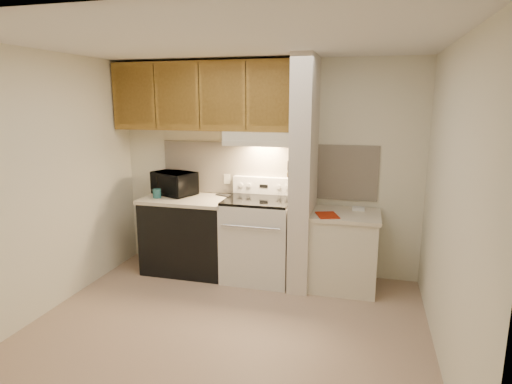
% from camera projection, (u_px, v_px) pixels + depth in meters
% --- Properties ---
extents(floor, '(3.60, 3.60, 0.00)m').
position_uv_depth(floor, '(227.00, 327.00, 3.93)').
color(floor, tan).
rests_on(floor, ground).
extents(ceiling, '(3.60, 3.60, 0.00)m').
position_uv_depth(ceiling, '(223.00, 41.00, 3.41)').
color(ceiling, white).
rests_on(ceiling, wall_back).
extents(wall_back, '(3.60, 2.50, 0.02)m').
position_uv_depth(wall_back, '(266.00, 168.00, 5.09)').
color(wall_back, '#EBE6CB').
rests_on(wall_back, floor).
extents(wall_left, '(0.02, 3.00, 2.50)m').
position_uv_depth(wall_left, '(48.00, 184.00, 4.12)').
color(wall_left, '#EBE6CB').
rests_on(wall_left, floor).
extents(wall_right, '(0.02, 3.00, 2.50)m').
position_uv_depth(wall_right, '(451.00, 207.00, 3.22)').
color(wall_right, '#EBE6CB').
rests_on(wall_right, floor).
extents(backsplash, '(2.60, 0.02, 0.63)m').
position_uv_depth(backsplash, '(266.00, 169.00, 5.08)').
color(backsplash, '#F8E6CE').
rests_on(backsplash, wall_back).
extents(range_body, '(0.76, 0.65, 0.92)m').
position_uv_depth(range_body, '(258.00, 240.00, 4.93)').
color(range_body, silver).
rests_on(range_body, floor).
extents(oven_window, '(0.50, 0.01, 0.30)m').
position_uv_depth(oven_window, '(251.00, 246.00, 4.62)').
color(oven_window, black).
rests_on(oven_window, range_body).
extents(oven_handle, '(0.65, 0.02, 0.02)m').
position_uv_depth(oven_handle, '(250.00, 227.00, 4.54)').
color(oven_handle, silver).
rests_on(oven_handle, range_body).
extents(cooktop, '(0.74, 0.64, 0.03)m').
position_uv_depth(cooktop, '(258.00, 200.00, 4.83)').
color(cooktop, black).
rests_on(cooktop, range_body).
extents(range_backguard, '(0.76, 0.08, 0.20)m').
position_uv_depth(range_backguard, '(264.00, 185.00, 5.07)').
color(range_backguard, silver).
rests_on(range_backguard, range_body).
extents(range_display, '(0.10, 0.01, 0.04)m').
position_uv_depth(range_display, '(264.00, 186.00, 5.04)').
color(range_display, black).
rests_on(range_display, range_backguard).
extents(range_knob_left_outer, '(0.05, 0.02, 0.05)m').
position_uv_depth(range_knob_left_outer, '(241.00, 185.00, 5.10)').
color(range_knob_left_outer, silver).
rests_on(range_knob_left_outer, range_backguard).
extents(range_knob_left_inner, '(0.05, 0.02, 0.05)m').
position_uv_depth(range_knob_left_inner, '(249.00, 185.00, 5.08)').
color(range_knob_left_inner, silver).
rests_on(range_knob_left_inner, range_backguard).
extents(range_knob_right_inner, '(0.05, 0.02, 0.05)m').
position_uv_depth(range_knob_right_inner, '(279.00, 187.00, 4.99)').
color(range_knob_right_inner, silver).
rests_on(range_knob_right_inner, range_backguard).
extents(range_knob_right_outer, '(0.05, 0.02, 0.05)m').
position_uv_depth(range_knob_right_outer, '(287.00, 187.00, 4.96)').
color(range_knob_right_outer, silver).
rests_on(range_knob_right_outer, range_backguard).
extents(dishwasher_front, '(1.00, 0.63, 0.87)m').
position_uv_depth(dishwasher_front, '(188.00, 236.00, 5.16)').
color(dishwasher_front, black).
rests_on(dishwasher_front, floor).
extents(left_countertop, '(1.04, 0.67, 0.04)m').
position_uv_depth(left_countertop, '(187.00, 199.00, 5.07)').
color(left_countertop, beige).
rests_on(left_countertop, dishwasher_front).
extents(spoon_rest, '(0.24, 0.16, 0.02)m').
position_uv_depth(spoon_rest, '(224.00, 195.00, 5.15)').
color(spoon_rest, black).
rests_on(spoon_rest, left_countertop).
extents(teal_jar, '(0.10, 0.10, 0.11)m').
position_uv_depth(teal_jar, '(157.00, 193.00, 5.04)').
color(teal_jar, '#296769').
rests_on(teal_jar, left_countertop).
extents(outlet, '(0.08, 0.01, 0.12)m').
position_uv_depth(outlet, '(227.00, 179.00, 5.22)').
color(outlet, beige).
rests_on(outlet, backsplash).
extents(microwave, '(0.60, 0.51, 0.28)m').
position_uv_depth(microwave, '(174.00, 183.00, 5.21)').
color(microwave, black).
rests_on(microwave, left_countertop).
extents(partition_pillar, '(0.22, 0.70, 2.50)m').
position_uv_depth(partition_pillar, '(304.00, 175.00, 4.63)').
color(partition_pillar, beige).
rests_on(partition_pillar, floor).
extents(pillar_trim, '(0.01, 0.70, 0.04)m').
position_uv_depth(pillar_trim, '(293.00, 170.00, 4.65)').
color(pillar_trim, olive).
rests_on(pillar_trim, partition_pillar).
extents(knife_strip, '(0.02, 0.42, 0.04)m').
position_uv_depth(knife_strip, '(292.00, 169.00, 4.60)').
color(knife_strip, black).
rests_on(knife_strip, partition_pillar).
extents(knife_blade_a, '(0.01, 0.03, 0.16)m').
position_uv_depth(knife_blade_a, '(288.00, 180.00, 4.48)').
color(knife_blade_a, silver).
rests_on(knife_blade_a, knife_strip).
extents(knife_handle_a, '(0.02, 0.02, 0.10)m').
position_uv_depth(knife_handle_a, '(288.00, 166.00, 4.44)').
color(knife_handle_a, black).
rests_on(knife_handle_a, knife_strip).
extents(knife_blade_b, '(0.01, 0.04, 0.18)m').
position_uv_depth(knife_blade_b, '(289.00, 180.00, 4.54)').
color(knife_blade_b, silver).
rests_on(knife_blade_b, knife_strip).
extents(knife_handle_b, '(0.02, 0.02, 0.10)m').
position_uv_depth(knife_handle_b, '(290.00, 165.00, 4.51)').
color(knife_handle_b, black).
rests_on(knife_handle_b, knife_strip).
extents(knife_blade_c, '(0.01, 0.04, 0.20)m').
position_uv_depth(knife_blade_c, '(291.00, 180.00, 4.63)').
color(knife_blade_c, silver).
rests_on(knife_blade_c, knife_strip).
extents(knife_handle_c, '(0.02, 0.02, 0.10)m').
position_uv_depth(knife_handle_c, '(291.00, 164.00, 4.61)').
color(knife_handle_c, black).
rests_on(knife_handle_c, knife_strip).
extents(knife_blade_d, '(0.01, 0.04, 0.16)m').
position_uv_depth(knife_blade_d, '(292.00, 176.00, 4.70)').
color(knife_blade_d, silver).
rests_on(knife_blade_d, knife_strip).
extents(knife_handle_d, '(0.02, 0.02, 0.10)m').
position_uv_depth(knife_handle_d, '(292.00, 163.00, 4.67)').
color(knife_handle_d, black).
rests_on(knife_handle_d, knife_strip).
extents(knife_blade_e, '(0.01, 0.04, 0.18)m').
position_uv_depth(knife_blade_e, '(293.00, 176.00, 4.77)').
color(knife_blade_e, silver).
rests_on(knife_blade_e, knife_strip).
extents(knife_handle_e, '(0.02, 0.02, 0.10)m').
position_uv_depth(knife_handle_e, '(294.00, 162.00, 4.74)').
color(knife_handle_e, black).
rests_on(knife_handle_e, knife_strip).
extents(oven_mitt, '(0.03, 0.11, 0.27)m').
position_uv_depth(oven_mitt, '(294.00, 175.00, 4.83)').
color(oven_mitt, slate).
rests_on(oven_mitt, partition_pillar).
extents(right_cab_base, '(0.70, 0.60, 0.81)m').
position_uv_depth(right_cab_base, '(344.00, 252.00, 4.69)').
color(right_cab_base, beige).
rests_on(right_cab_base, floor).
extents(right_countertop, '(0.74, 0.64, 0.04)m').
position_uv_depth(right_countertop, '(345.00, 215.00, 4.60)').
color(right_countertop, beige).
rests_on(right_countertop, right_cab_base).
extents(red_folder, '(0.29, 0.33, 0.01)m').
position_uv_depth(red_folder, '(327.00, 215.00, 4.50)').
color(red_folder, '#9E2209').
rests_on(red_folder, right_countertop).
extents(white_box, '(0.14, 0.09, 0.04)m').
position_uv_depth(white_box, '(358.00, 209.00, 4.72)').
color(white_box, white).
rests_on(white_box, right_countertop).
extents(range_hood, '(0.78, 0.44, 0.15)m').
position_uv_depth(range_hood, '(261.00, 138.00, 4.80)').
color(range_hood, beige).
rests_on(range_hood, upper_cabinets).
extents(hood_lip, '(0.78, 0.04, 0.06)m').
position_uv_depth(hood_lip, '(257.00, 144.00, 4.61)').
color(hood_lip, beige).
rests_on(hood_lip, range_hood).
extents(upper_cabinets, '(2.18, 0.33, 0.77)m').
position_uv_depth(upper_cabinets, '(204.00, 96.00, 4.92)').
color(upper_cabinets, olive).
rests_on(upper_cabinets, wall_back).
extents(cab_door_a, '(0.46, 0.01, 0.63)m').
position_uv_depth(cab_door_a, '(134.00, 96.00, 4.97)').
color(cab_door_a, olive).
rests_on(cab_door_a, upper_cabinets).
extents(cab_gap_a, '(0.01, 0.01, 0.73)m').
position_uv_depth(cab_gap_a, '(155.00, 96.00, 4.91)').
color(cab_gap_a, black).
rests_on(cab_gap_a, upper_cabinets).
extents(cab_door_b, '(0.46, 0.01, 0.63)m').
position_uv_depth(cab_door_b, '(177.00, 96.00, 4.84)').
color(cab_door_b, olive).
rests_on(cab_door_b, upper_cabinets).
extents(cab_gap_b, '(0.01, 0.01, 0.73)m').
position_uv_depth(cab_gap_b, '(199.00, 96.00, 4.77)').
color(cab_gap_b, black).
rests_on(cab_gap_b, upper_cabinets).
extents(cab_door_c, '(0.46, 0.01, 0.63)m').
position_uv_depth(cab_door_c, '(222.00, 96.00, 4.70)').
color(cab_door_c, olive).
rests_on(cab_door_c, upper_cabinets).
extents(cab_gap_c, '(0.01, 0.01, 0.73)m').
position_uv_depth(cab_gap_c, '(246.00, 96.00, 4.63)').
color(cab_gap_c, black).
rests_on(cab_gap_c, upper_cabinets).
extents(cab_door_d, '(0.46, 0.01, 0.63)m').
position_uv_depth(cab_door_d, '(270.00, 96.00, 4.57)').
color(cab_door_d, olive).
rests_on(cab_door_d, upper_cabinets).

